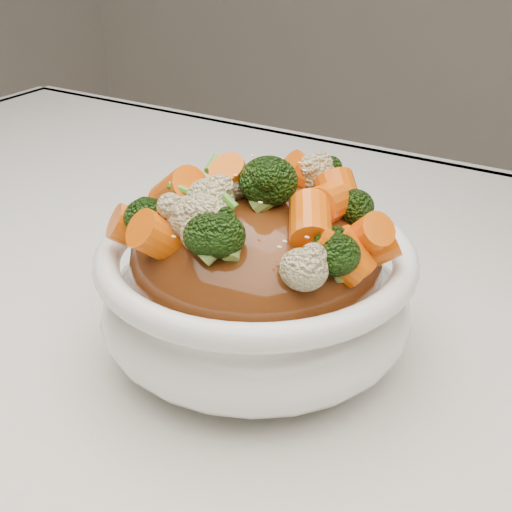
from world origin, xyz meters
The scene contains 8 objects.
tablecloth centered at (0.00, 0.00, 0.73)m, with size 1.20×0.80×0.04m, color silver.
bowl centered at (0.05, -0.03, 0.79)m, with size 0.21×0.21×0.08m, color white, non-canonical shape.
sauce_base centered at (0.05, -0.03, 0.82)m, with size 0.16×0.16×0.09m, color #59290F.
carrots centered at (0.05, -0.03, 0.88)m, with size 0.16×0.16×0.05m, color #F46207, non-canonical shape.
broccoli centered at (0.05, -0.03, 0.88)m, with size 0.16×0.16×0.04m, color black, non-canonical shape.
cauliflower centered at (0.05, -0.03, 0.87)m, with size 0.16×0.16×0.03m, color beige, non-canonical shape.
scallions centered at (0.05, -0.03, 0.88)m, with size 0.12×0.12×0.02m, color #489321, non-canonical shape.
sesame_seeds centered at (0.05, -0.03, 0.88)m, with size 0.15×0.15×0.01m, color beige, non-canonical shape.
Camera 1 is at (0.27, -0.37, 1.03)m, focal length 50.00 mm.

